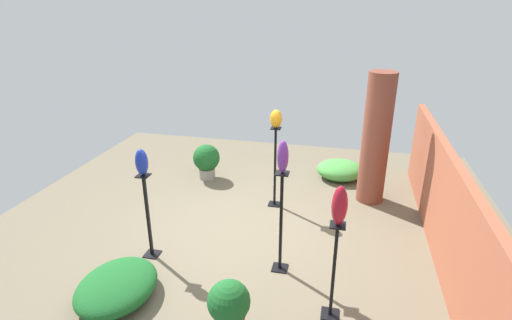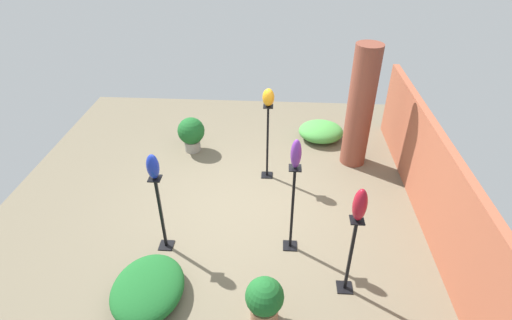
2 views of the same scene
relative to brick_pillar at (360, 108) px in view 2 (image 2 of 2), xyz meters
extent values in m
plane|color=#6B604C|center=(1.48, -1.87, -1.12)|extent=(8.00, 8.00, 0.00)
cube|color=#9E5138|center=(1.48, 0.86, -0.40)|extent=(5.60, 0.12, 1.44)
cylinder|color=brown|center=(0.00, 0.00, 0.00)|extent=(0.46, 0.46, 2.23)
cube|color=black|center=(2.38, -2.96, -1.11)|extent=(0.20, 0.20, 0.01)
cube|color=black|center=(2.38, -2.96, -0.51)|extent=(0.04, 0.04, 1.20)
cube|color=black|center=(2.38, -2.96, 0.08)|extent=(0.16, 0.16, 0.02)
cube|color=black|center=(2.97, -0.50, -1.11)|extent=(0.20, 0.20, 0.01)
cube|color=black|center=(2.97, -0.50, -0.53)|extent=(0.04, 0.04, 1.16)
cube|color=black|center=(2.97, -0.50, 0.04)|extent=(0.16, 0.16, 0.02)
cube|color=black|center=(0.57, -1.59, -1.11)|extent=(0.20, 0.20, 0.01)
cube|color=black|center=(0.57, -1.59, -0.43)|extent=(0.04, 0.04, 1.38)
cube|color=black|center=(0.57, -1.59, 0.25)|extent=(0.16, 0.16, 0.02)
cube|color=black|center=(2.28, -1.19, -1.11)|extent=(0.20, 0.20, 0.01)
cube|color=black|center=(2.28, -1.19, -0.43)|extent=(0.04, 0.04, 1.37)
cube|color=black|center=(2.28, -1.19, 0.25)|extent=(0.16, 0.16, 0.02)
ellipsoid|color=#192D9E|center=(2.38, -2.96, 0.26)|extent=(0.17, 0.16, 0.35)
ellipsoid|color=maroon|center=(2.97, -0.50, 0.26)|extent=(0.17, 0.16, 0.43)
ellipsoid|color=orange|center=(0.57, -1.59, 0.41)|extent=(0.20, 0.19, 0.30)
ellipsoid|color=#6B2D8C|center=(2.28, -1.19, 0.46)|extent=(0.14, 0.14, 0.40)
cylinder|color=gray|center=(-0.20, -3.08, -1.01)|extent=(0.31, 0.31, 0.21)
sphere|color=#195923|center=(-0.20, -3.08, -0.68)|extent=(0.52, 0.52, 0.52)
cylinder|color=#936B4C|center=(3.50, -1.50, -0.99)|extent=(0.32, 0.32, 0.26)
sphere|color=#195923|center=(3.50, -1.50, -0.67)|extent=(0.44, 0.44, 0.44)
ellipsoid|color=#479942|center=(-0.78, -0.54, -0.94)|extent=(0.80, 0.90, 0.36)
ellipsoid|color=#195923|center=(3.26, -2.95, -0.95)|extent=(1.08, 0.89, 0.32)
camera|label=1|loc=(6.55, -0.50, 2.15)|focal=28.00mm
camera|label=2|loc=(6.38, -1.42, 3.07)|focal=28.00mm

